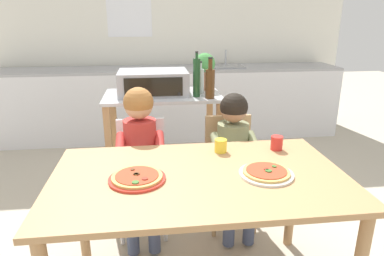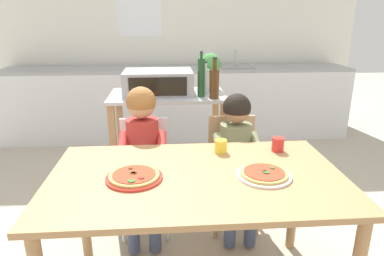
{
  "view_description": "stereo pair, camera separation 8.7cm",
  "coord_description": "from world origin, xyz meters",
  "views": [
    {
      "loc": [
        -0.23,
        -1.57,
        1.53
      ],
      "look_at": [
        0.0,
        0.3,
        0.91
      ],
      "focal_mm": 32.25,
      "sensor_mm": 36.0,
      "label": 1
    },
    {
      "loc": [
        -0.14,
        -1.58,
        1.53
      ],
      "look_at": [
        0.0,
        0.3,
        0.91
      ],
      "focal_mm": 32.25,
      "sensor_mm": 36.0,
      "label": 2
    }
  ],
  "objects": [
    {
      "name": "dining_table",
      "position": [
        0.0,
        0.0,
        0.66
      ],
      "size": [
        1.49,
        0.88,
        0.76
      ],
      "color": "#AD7F51",
      "rests_on": "ground"
    },
    {
      "name": "toaster_oven",
      "position": [
        -0.2,
        1.19,
        1.01
      ],
      "size": [
        0.55,
        0.39,
        0.19
      ],
      "color": "#999BA0",
      "rests_on": "kitchen_island_cart"
    },
    {
      "name": "kitchen_counter",
      "position": [
        0.0,
        2.75,
        0.45
      ],
      "size": [
        4.33,
        0.6,
        1.09
      ],
      "color": "silver",
      "rests_on": "ground"
    },
    {
      "name": "child_in_red_shirt",
      "position": [
        -0.31,
        0.6,
        0.69
      ],
      "size": [
        0.32,
        0.42,
        1.06
      ],
      "color": "#424C6B",
      "rests_on": "ground"
    },
    {
      "name": "ground_plane",
      "position": [
        0.0,
        1.24,
        0.0
      ],
      "size": [
        12.39,
        12.39,
        0.0
      ],
      "primitive_type": "plane",
      "color": "#B7AD99"
    },
    {
      "name": "back_wall_tiled",
      "position": [
        -0.0,
        3.16,
        1.35
      ],
      "size": [
        4.81,
        0.13,
        2.7
      ],
      "color": "white",
      "rests_on": "ground"
    },
    {
      "name": "pizza_plate_white",
      "position": [
        0.34,
        -0.05,
        0.77
      ],
      "size": [
        0.27,
        0.27,
        0.03
      ],
      "color": "white",
      "rests_on": "dining_table"
    },
    {
      "name": "dining_chair_right",
      "position": [
        0.34,
        0.73,
        0.48
      ],
      "size": [
        0.36,
        0.36,
        0.81
      ],
      "color": "tan",
      "rests_on": "ground"
    },
    {
      "name": "pizza_plate_red_rimmed",
      "position": [
        -0.31,
        -0.02,
        0.77
      ],
      "size": [
        0.28,
        0.28,
        0.03
      ],
      "color": "red",
      "rests_on": "dining_table"
    },
    {
      "name": "drinking_cup_red",
      "position": [
        0.51,
        0.28,
        0.8
      ],
      "size": [
        0.07,
        0.07,
        0.08
      ],
      "primitive_type": "cylinder",
      "color": "red",
      "rests_on": "dining_table"
    },
    {
      "name": "kitchen_island_cart",
      "position": [
        -0.13,
        1.17,
        0.6
      ],
      "size": [
        0.93,
        0.53,
        0.92
      ],
      "color": "#B7BABF",
      "rests_on": "ground"
    },
    {
      "name": "bottle_clear_vinegar",
      "position": [
        0.22,
        0.98,
        1.04
      ],
      "size": [
        0.07,
        0.07,
        0.31
      ],
      "color": "#4C2D14",
      "rests_on": "kitchen_island_cart"
    },
    {
      "name": "dining_chair_left",
      "position": [
        -0.31,
        0.72,
        0.48
      ],
      "size": [
        0.36,
        0.36,
        0.81
      ],
      "color": "silver",
      "rests_on": "ground"
    },
    {
      "name": "bottle_tall_green_wine",
      "position": [
        0.17,
        1.18,
        1.02
      ],
      "size": [
        0.07,
        0.07,
        0.26
      ],
      "color": "#ADB7B2",
      "rests_on": "kitchen_island_cart"
    },
    {
      "name": "bottle_slim_sauce",
      "position": [
        0.13,
        1.05,
        1.07
      ],
      "size": [
        0.06,
        0.06,
        0.35
      ],
      "color": "#1E4723",
      "rests_on": "kitchen_island_cart"
    },
    {
      "name": "drinking_cup_yellow",
      "position": [
        0.17,
        0.28,
        0.8
      ],
      "size": [
        0.07,
        0.07,
        0.08
      ],
      "primitive_type": "cylinder",
      "color": "yellow",
      "rests_on": "dining_table"
    },
    {
      "name": "child_in_olive_shirt",
      "position": [
        0.34,
        0.61,
        0.66
      ],
      "size": [
        0.32,
        0.42,
        1.0
      ],
      "color": "#424C6B",
      "rests_on": "ground"
    },
    {
      "name": "potted_herb_plant",
      "position": [
        0.24,
        1.33,
        1.08
      ],
      "size": [
        0.18,
        0.18,
        0.31
      ],
      "color": "#9E5B3D",
      "rests_on": "kitchen_island_cart"
    }
  ]
}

